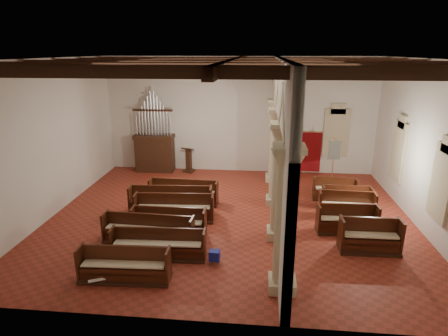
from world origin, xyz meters
TOP-DOWN VIEW (x-y plane):
  - floor at (0.00, 0.00)m, footprint 14.00×14.00m
  - ceiling at (0.00, 0.00)m, footprint 14.00×14.00m
  - wall_back at (0.00, 6.00)m, footprint 14.00×0.02m
  - wall_front at (0.00, -6.00)m, footprint 14.00×0.02m
  - wall_left at (-7.00, 0.00)m, footprint 0.02×12.00m
  - wall_right at (7.00, 0.00)m, footprint 0.02×12.00m
  - ceiling_beams at (0.00, 0.00)m, footprint 13.80×11.80m
  - arcade at (1.80, 0.00)m, footprint 0.90×11.90m
  - window_right_a at (6.98, -1.50)m, footprint 0.03×1.00m
  - window_right_b at (6.98, 2.50)m, footprint 0.03×1.00m
  - window_back at (5.00, 5.98)m, footprint 1.00×0.03m
  - pipe_organ at (-4.50, 5.50)m, footprint 2.10×0.85m
  - lectern at (-2.67, 5.49)m, footprint 0.67×0.71m
  - dossal_curtain at (3.50, 5.92)m, footprint 1.80×0.07m
  - processional_banner at (4.52, 3.64)m, footprint 0.57×0.73m
  - hymnal_box_a at (-1.63, -4.01)m, footprint 0.37×0.34m
  - hymnal_box_b at (-0.20, -3.38)m, footprint 0.34×0.29m
  - hymnal_box_c at (-0.93, -0.25)m, footprint 0.37×0.33m
  - tube_heater_a at (-3.14, -4.74)m, footprint 0.85×0.45m
  - tube_heater_b at (-2.20, -4.25)m, footprint 1.06×0.14m
  - nave_pew_0 at (-2.64, -4.51)m, footprint 2.61×0.77m
  - nave_pew_1 at (-2.01, -3.22)m, footprint 3.02×0.77m
  - nave_pew_2 at (-2.59, -2.33)m, footprint 3.14×0.82m
  - nave_pew_3 at (-2.02, -1.75)m, footprint 2.61×0.69m
  - nave_pew_4 at (-2.11, -0.49)m, footprint 3.07×0.90m
  - nave_pew_5 at (-2.40, 0.16)m, footprint 3.33×0.94m
  - nave_pew_6 at (-2.09, 1.21)m, footprint 2.97×0.82m
  - aisle_pew_0 at (4.72, -2.18)m, footprint 1.92×0.76m
  - aisle_pew_1 at (4.27, -0.89)m, footprint 2.16×0.80m
  - aisle_pew_2 at (4.52, 0.35)m, footprint 2.14×0.81m
  - aisle_pew_3 at (4.70, 1.28)m, footprint 1.97×0.65m
  - aisle_pew_4 at (4.40, 2.23)m, footprint 1.89×0.76m

SIDE VIEW (x-z plane):
  - floor at x=0.00m, z-range 0.00..0.00m
  - tube_heater_a at x=-3.14m, z-range 0.12..0.20m
  - tube_heater_b at x=-2.20m, z-range 0.11..0.21m
  - hymnal_box_a at x=-1.63m, z-range 0.10..0.40m
  - hymnal_box_c at x=-0.93m, z-range 0.10..0.41m
  - hymnal_box_b at x=-0.20m, z-range 0.10..0.42m
  - nave_pew_1 at x=-2.01m, z-range -0.17..0.80m
  - aisle_pew_3 at x=4.70m, z-range -0.16..0.81m
  - aisle_pew_4 at x=4.40m, z-range -0.16..0.81m
  - nave_pew_2 at x=-2.59m, z-range -0.17..0.83m
  - nave_pew_0 at x=-2.64m, z-range -0.17..0.83m
  - nave_pew_6 at x=-2.09m, z-range -0.18..0.86m
  - nave_pew_3 at x=-2.02m, z-range -0.17..0.86m
  - nave_pew_4 at x=-2.11m, z-range -0.18..0.87m
  - aisle_pew_1 at x=4.27m, z-range -0.17..0.87m
  - aisle_pew_2 at x=4.52m, z-range -0.18..0.90m
  - nave_pew_5 at x=-2.40m, z-range -0.19..0.92m
  - aisle_pew_0 at x=4.72m, z-range -0.18..0.94m
  - lectern at x=-2.67m, z-range -0.12..1.28m
  - processional_banner at x=4.52m, z-range -0.44..2.07m
  - dossal_curtain at x=3.50m, z-range 0.08..2.25m
  - pipe_organ at x=-4.50m, z-range -0.83..3.57m
  - window_right_a at x=6.98m, z-range 1.10..3.30m
  - window_right_b at x=6.98m, z-range 1.10..3.30m
  - window_back at x=5.00m, z-range 1.10..3.30m
  - wall_back at x=0.00m, z-range 0.00..6.00m
  - wall_front at x=0.00m, z-range 0.00..6.00m
  - wall_left at x=-7.00m, z-range 0.00..6.00m
  - wall_right at x=7.00m, z-range 0.00..6.00m
  - arcade at x=1.80m, z-range 0.56..6.56m
  - ceiling_beams at x=0.00m, z-range 5.67..5.97m
  - ceiling at x=0.00m, z-range 6.00..6.00m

